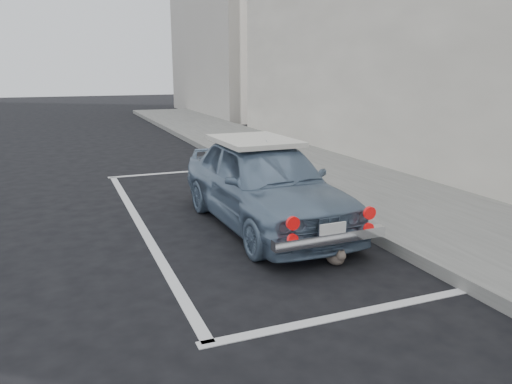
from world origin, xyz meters
The scene contains 9 objects.
ground centered at (0.00, 0.00, 0.00)m, with size 80.00×80.00×0.00m, color black.
sidewalk centered at (3.20, 2.00, 0.07)m, with size 2.80×40.00×0.15m, color slate.
shop_building centered at (6.33, 4.00, 3.49)m, with size 3.50×18.00×7.00m.
building_far centered at (6.35, 20.00, 4.00)m, with size 3.50×10.00×8.00m, color #BAB3A8.
pline_rear centered at (0.50, -0.50, 0.00)m, with size 3.00×0.12×0.01m, color silver.
pline_front centered at (0.50, 6.50, 0.00)m, with size 3.00×0.12×0.01m, color silver.
pline_side centered at (-0.90, 3.00, 0.00)m, with size 0.12×7.00×0.01m, color silver.
retro_coupe centered at (0.78, 2.31, 0.64)m, with size 1.58×3.74×1.26m.
cat centered at (0.96, 0.61, 0.10)m, with size 0.20×0.43×0.23m.
Camera 1 is at (-1.92, -4.08, 2.22)m, focal length 35.00 mm.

